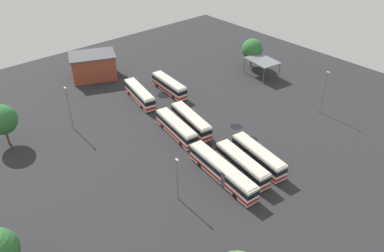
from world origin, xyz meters
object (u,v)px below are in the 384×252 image
at_px(bus_row1_slot2, 176,128).
at_px(bus_row2_slot0, 169,85).
at_px(bus_row0_slot0, 258,156).
at_px(lamp_post_near_entrance, 324,91).
at_px(bus_row1_slot1, 191,121).
at_px(tree_northeast, 252,49).
at_px(bus_row0_slot1, 242,164).
at_px(tree_northwest, 2,120).
at_px(bus_row2_slot2, 139,94).
at_px(maintenance_shelter, 262,61).
at_px(lamp_post_by_building, 177,178).
at_px(depot_building, 94,66).
at_px(bus_row0_slot2, 222,171).
at_px(lamp_post_far_corner, 69,107).

bearing_deg(bus_row1_slot2, bus_row2_slot0, -33.76).
distance_m(bus_row0_slot0, lamp_post_near_entrance, 24.36).
bearing_deg(bus_row1_slot1, bus_row1_slot2, 89.89).
relative_size(bus_row1_slot1, tree_northeast, 1.58).
bearing_deg(bus_row0_slot1, tree_northwest, 37.94).
height_order(bus_row1_slot2, tree_northeast, tree_northeast).
bearing_deg(bus_row2_slot2, lamp_post_near_entrance, -138.32).
relative_size(bus_row2_slot0, maintenance_shelter, 1.33).
xyz_separation_m(maintenance_shelter, tree_northwest, (12.36, 59.74, 1.32)).
distance_m(bus_row1_slot1, bus_row2_slot0, 16.42).
xyz_separation_m(lamp_post_by_building, lamp_post_near_entrance, (0.09, -40.09, 0.83)).
relative_size(bus_row2_slot2, depot_building, 0.92).
distance_m(bus_row2_slot0, tree_northwest, 36.51).
distance_m(bus_row0_slot0, lamp_post_by_building, 16.55).
relative_size(bus_row0_slot2, bus_row2_slot2, 1.26).
xyz_separation_m(bus_row1_slot1, bus_row2_slot2, (16.23, 1.43, 0.00)).
bearing_deg(bus_row0_slot1, bus_row2_slot2, -1.86).
distance_m(bus_row0_slot1, bus_row2_slot0, 32.51).
xyz_separation_m(bus_row2_slot2, tree_northeast, (-3.92, -33.82, 3.15)).
bearing_deg(lamp_post_far_corner, bus_row1_slot2, -137.29).
relative_size(bus_row2_slot0, lamp_post_by_building, 1.47).
distance_m(lamp_post_near_entrance, tree_northwest, 64.15).
xyz_separation_m(bus_row2_slot0, lamp_post_near_entrance, (-28.97, -19.02, 3.47)).
height_order(bus_row2_slot2, tree_northwest, tree_northwest).
bearing_deg(bus_row0_slot2, tree_northeast, -54.57).
distance_m(bus_row0_slot2, lamp_post_by_building, 8.98).
height_order(bus_row0_slot1, bus_row0_slot2, same).
bearing_deg(bus_row1_slot2, bus_row1_slot1, -90.11).
relative_size(bus_row2_slot0, bus_row2_slot2, 0.96).
height_order(bus_row0_slot2, bus_row2_slot0, same).
relative_size(bus_row1_slot1, lamp_post_by_building, 1.52).
xyz_separation_m(bus_row0_slot2, lamp_post_far_corner, (30.80, 11.92, 3.36)).
xyz_separation_m(depot_building, maintenance_shelter, (-27.53, -33.01, 0.94)).
distance_m(bus_row1_slot2, lamp_post_by_building, 17.88).
bearing_deg(tree_northwest, bus_row2_slot0, -96.00).
bearing_deg(bus_row1_slot2, depot_building, -1.25).
bearing_deg(bus_row0_slot0, bus_row1_slot1, 4.70).
height_order(depot_building, lamp_post_near_entrance, lamp_post_near_entrance).
height_order(depot_building, tree_northeast, tree_northeast).
xyz_separation_m(bus_row0_slot0, depot_building, (50.61, 4.45, 1.40)).
bearing_deg(bus_row0_slot1, depot_building, 0.71).
relative_size(maintenance_shelter, tree_northeast, 1.15).
bearing_deg(tree_northeast, bus_row2_slot0, 83.76).
height_order(bus_row2_slot2, lamp_post_by_building, lamp_post_by_building).
height_order(bus_row0_slot1, lamp_post_near_entrance, lamp_post_near_entrance).
bearing_deg(lamp_post_far_corner, bus_row2_slot2, -87.78).
bearing_deg(bus_row1_slot2, lamp_post_by_building, 141.79).
bearing_deg(lamp_post_far_corner, tree_northeast, -93.70).
bearing_deg(bus_row1_slot1, bus_row0_slot0, -175.30).
relative_size(bus_row2_slot2, maintenance_shelter, 1.38).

